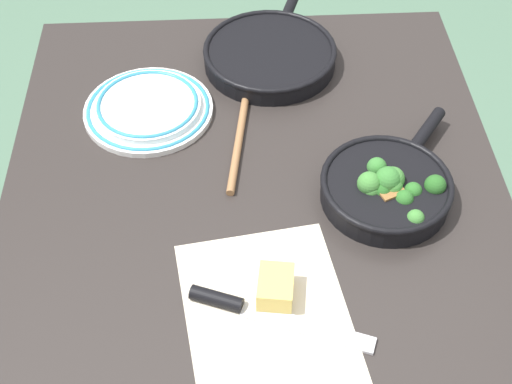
% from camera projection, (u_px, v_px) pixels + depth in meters
% --- Properties ---
extents(dining_table_red, '(1.11, 0.91, 0.78)m').
position_uv_depth(dining_table_red, '(256.00, 232.00, 1.33)').
color(dining_table_red, '#2D2826').
rests_on(dining_table_red, ground_plane).
extents(skillet_broccoli, '(0.31, 0.26, 0.07)m').
position_uv_depth(skillet_broccoli, '(387.00, 187.00, 1.25)').
color(skillet_broccoli, black).
rests_on(skillet_broccoli, dining_table_red).
extents(skillet_eggs, '(0.42, 0.28, 0.04)m').
position_uv_depth(skillet_eggs, '(270.00, 54.00, 1.51)').
color(skillet_eggs, black).
rests_on(skillet_eggs, dining_table_red).
extents(wooden_spoon, '(0.38, 0.08, 0.02)m').
position_uv_depth(wooden_spoon, '(245.00, 105.00, 1.42)').
color(wooden_spoon, '#996B42').
rests_on(wooden_spoon, dining_table_red).
extents(parchment_sheet, '(0.38, 0.30, 0.00)m').
position_uv_depth(parchment_sheet, '(269.00, 323.00, 1.09)').
color(parchment_sheet, beige).
rests_on(parchment_sheet, dining_table_red).
extents(grater_knife, '(0.13, 0.28, 0.02)m').
position_uv_depth(grater_knife, '(254.00, 311.00, 1.10)').
color(grater_knife, silver).
rests_on(grater_knife, dining_table_red).
extents(cheese_block, '(0.08, 0.06, 0.04)m').
position_uv_depth(cheese_block, '(276.00, 288.00, 1.11)').
color(cheese_block, '#E0C15B').
rests_on(cheese_block, dining_table_red).
extents(dinner_plate_stack, '(0.26, 0.26, 0.03)m').
position_uv_depth(dinner_plate_stack, '(148.00, 108.00, 1.41)').
color(dinner_plate_stack, white).
rests_on(dinner_plate_stack, dining_table_red).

